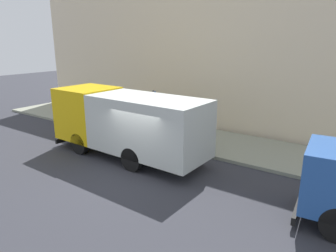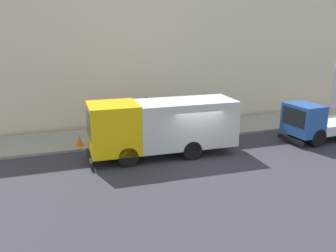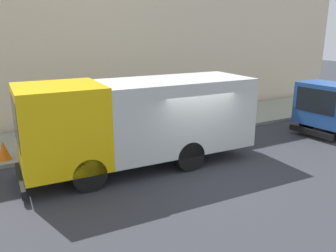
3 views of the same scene
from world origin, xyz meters
name	(u,v)px [view 2 (image 2 of 3)]	position (x,y,z in m)	size (l,w,h in m)	color
ground	(197,158)	(0.00, 0.00, 0.00)	(80.00, 80.00, 0.00)	#313239
sidewalk	(167,131)	(4.98, 0.00, 0.07)	(3.95, 30.00, 0.15)	gray
building_facade	(156,58)	(7.45, 0.00, 4.56)	(0.50, 30.00, 9.12)	beige
large_utility_truck	(162,125)	(1.06, 1.57, 1.67)	(2.59, 7.78, 2.95)	#E9B80C
small_flatbed_truck	(315,123)	(0.58, -7.79, 1.09)	(2.57, 5.03, 2.30)	#25509C
pedestrian_walking	(108,121)	(5.21, 3.75, 1.04)	(0.48, 0.48, 1.70)	brown
pedestrian_standing	(155,122)	(4.01, 1.10, 1.04)	(0.50, 0.50, 1.68)	#3D3751
traffic_cone_orange	(79,141)	(3.51, 5.64, 0.47)	(0.46, 0.46, 0.65)	orange
street_sign_post	(146,115)	(3.35, 1.80, 1.68)	(0.44, 0.08, 2.60)	#4C5156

